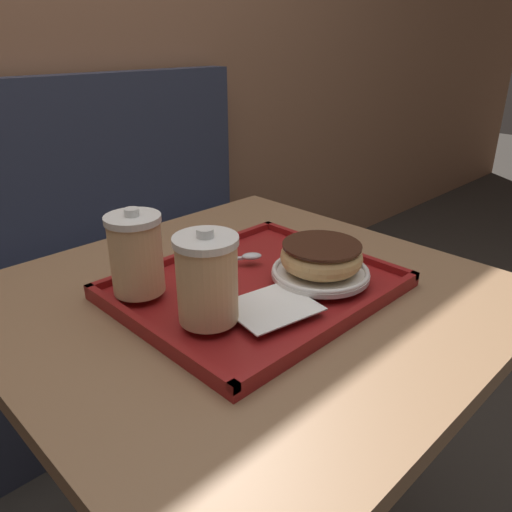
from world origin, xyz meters
TOP-DOWN VIEW (x-y plane):
  - booth_bench at (0.15, 0.87)m, footprint 1.37×0.44m
  - cafe_table at (0.00, 0.00)m, footprint 0.76×0.74m
  - serving_tray at (0.01, -0.01)m, footprint 0.42×0.35m
  - napkin_paper at (-0.04, -0.09)m, footprint 0.14×0.12m
  - coffee_cup_front at (-0.12, -0.05)m, footprint 0.09×0.09m
  - coffee_cup_rear at (-0.14, 0.09)m, footprint 0.08×0.08m
  - plate_with_chocolate_donut at (0.09, -0.08)m, footprint 0.16×0.16m
  - donut_chocolate_glazed at (0.09, -0.08)m, footprint 0.13×0.13m
  - spoon at (0.04, 0.06)m, footprint 0.13×0.10m

SIDE VIEW (x-z plane):
  - booth_bench at x=0.15m, z-range -0.18..0.82m
  - cafe_table at x=0.00m, z-range 0.17..0.90m
  - serving_tray at x=0.01m, z-range 0.72..0.75m
  - napkin_paper at x=-0.04m, z-range 0.75..0.75m
  - spoon at x=0.04m, z-range 0.75..0.76m
  - plate_with_chocolate_donut at x=0.09m, z-range 0.75..0.76m
  - donut_chocolate_glazed at x=0.09m, z-range 0.76..0.81m
  - coffee_cup_rear at x=-0.14m, z-range 0.75..0.88m
  - coffee_cup_front at x=-0.12m, z-range 0.75..0.88m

